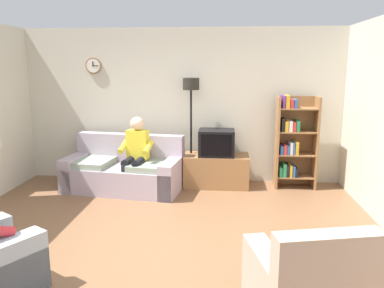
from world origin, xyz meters
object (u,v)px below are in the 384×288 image
object	(u,v)px
tv	(217,143)
floor_lamp	(191,102)
armchair_near_bookshelf	(305,286)
bookshelf	(293,141)
tv_stand	(216,170)
couch	(124,172)
person_on_couch	(136,151)

from	to	relation	value
tv	floor_lamp	distance (m)	0.82
armchair_near_bookshelf	floor_lamp	bearing A→B (deg)	109.04
tv	armchair_near_bookshelf	bearing A→B (deg)	-77.07
bookshelf	armchair_near_bookshelf	distance (m)	3.65
tv_stand	armchair_near_bookshelf	xyz separation A→B (m)	(0.80, -3.52, 0.01)
couch	floor_lamp	bearing A→B (deg)	22.15
bookshelf	armchair_near_bookshelf	world-z (taller)	bookshelf
tv_stand	person_on_couch	world-z (taller)	person_on_couch
tv_stand	floor_lamp	bearing A→B (deg)	167.49
floor_lamp	person_on_couch	world-z (taller)	floor_lamp
couch	armchair_near_bookshelf	world-z (taller)	same
tv_stand	floor_lamp	world-z (taller)	floor_lamp
couch	tv	world-z (taller)	tv
tv_stand	person_on_couch	xyz separation A→B (m)	(-1.30, -0.45, 0.42)
tv_stand	floor_lamp	xyz separation A→B (m)	(-0.45, 0.10, 1.18)
bookshelf	floor_lamp	size ratio (longest dim) A/B	0.85
couch	armchair_near_bookshelf	bearing A→B (deg)	-53.61
tv	floor_lamp	xyz separation A→B (m)	(-0.45, 0.12, 0.68)
tv	floor_lamp	bearing A→B (deg)	164.54
floor_lamp	armchair_near_bookshelf	xyz separation A→B (m)	(1.25, -3.62, -1.16)
couch	floor_lamp	world-z (taller)	floor_lamp
tv	armchair_near_bookshelf	world-z (taller)	tv
couch	tv	bearing A→B (deg)	11.78
floor_lamp	armchair_near_bookshelf	world-z (taller)	floor_lamp
couch	tv	xyz separation A→B (m)	(1.54, 0.32, 0.46)
armchair_near_bookshelf	person_on_couch	distance (m)	3.74
floor_lamp	person_on_couch	bearing A→B (deg)	-147.01
floor_lamp	bookshelf	bearing A→B (deg)	-1.05
bookshelf	floor_lamp	xyz separation A→B (m)	(-1.73, 0.03, 0.65)
tv	person_on_couch	xyz separation A→B (m)	(-1.30, -0.43, -0.07)
tv	person_on_couch	bearing A→B (deg)	-161.69
tv	bookshelf	distance (m)	1.29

